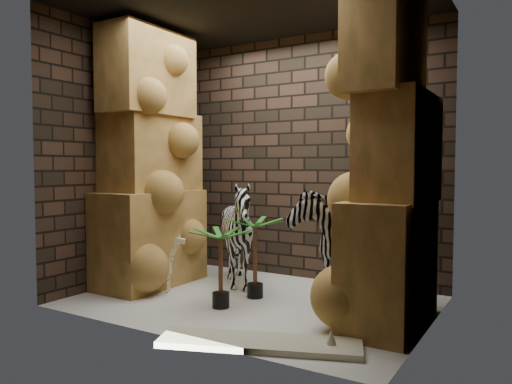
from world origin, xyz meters
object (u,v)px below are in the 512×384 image
Objects in this scene: zebra_right at (333,232)px; surfboard at (259,343)px; giraffe_toy at (161,263)px; zebra_left at (239,240)px; palm_front at (255,257)px; palm_back at (221,268)px.

zebra_right is 1.72m from surfboard.
zebra_right reaches higher than surfboard.
zebra_right is 1.91m from giraffe_toy.
zebra_left is at bearing 176.77° from zebra_right.
giraffe_toy is (-1.72, -0.76, -0.37)m from zebra_right.
giraffe_toy is 1.97m from surfboard.
zebra_right is 0.86m from palm_front.
zebra_left is 0.91m from giraffe_toy.
palm_back is at bearing -65.70° from zebra_left.
zebra_left is (-1.10, -0.14, -0.15)m from zebra_right.
surfboard is at bearing -48.26° from zebra_left.
zebra_left is at bearing 144.76° from palm_front.
palm_front reaches higher than surfboard.
palm_back is at bearing 120.14° from surfboard.
zebra_right is 1.11m from zebra_left.
palm_front is (0.39, -0.27, -0.12)m from zebra_left.
zebra_right is at bearing -0.39° from giraffe_toy.
palm_front is (1.01, 0.35, 0.10)m from giraffe_toy.
giraffe_toy is 1.07m from palm_front.
palm_front is at bearing -5.31° from giraffe_toy.
palm_back is 0.50× the size of surfboard.
zebra_right is 1.62× the size of palm_front.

